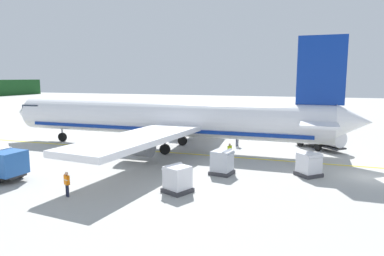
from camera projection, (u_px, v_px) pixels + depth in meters
The scene contains 9 objects.
airliner_foreground at pixel (166, 119), 38.56m from camera, with size 34.69×41.63×11.90m.
service_truck_fuel at pixel (319, 136), 39.22m from camera, with size 5.85×5.59×2.40m.
cargo_container_near at pixel (222, 162), 28.77m from camera, with size 2.02×2.02×2.11m.
cargo_container_mid at pixel (309, 165), 28.23m from camera, with size 2.39×2.39×2.01m.
cargo_container_far at pixel (177, 179), 24.27m from camera, with size 2.27×2.27×1.99m.
crew_marshaller at pixel (67, 182), 23.29m from camera, with size 0.40×0.58×1.73m.
crew_loader_left at pixel (230, 151), 33.34m from camera, with size 0.59×0.38×1.73m.
crew_loader_right at pixel (237, 138), 40.39m from camera, with size 0.37×0.60×1.75m.
apron_guide_line at pixel (200, 155), 36.17m from camera, with size 0.30×60.00×0.01m, color yellow.
Camera 1 is at (-30.30, 4.97, 8.00)m, focal length 32.44 mm.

